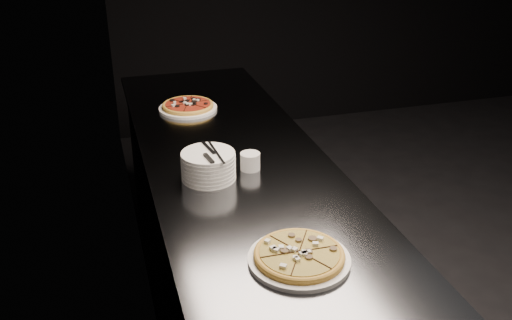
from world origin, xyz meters
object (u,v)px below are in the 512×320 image
object	(u,v)px
pizza_mushroom	(299,256)
pizza_tomato	(188,106)
cutlery	(211,154)
counter	(235,246)
ramekin	(250,161)
plate_stack	(208,166)

from	to	relation	value
pizza_mushroom	pizza_tomato	xyz separation A→B (m)	(-0.09, 1.37, -0.00)
cutlery	pizza_tomato	bearing A→B (deg)	77.36
pizza_mushroom	counter	bearing A→B (deg)	89.94
counter	ramekin	bearing A→B (deg)	-79.49
counter	ramekin	xyz separation A→B (m)	(0.03, -0.15, 0.50)
ramekin	plate_stack	bearing A→B (deg)	-170.11
counter	pizza_tomato	bearing A→B (deg)	98.61
pizza_tomato	ramekin	xyz separation A→B (m)	(0.12, -0.73, 0.02)
plate_stack	cutlery	distance (m)	0.06
cutlery	ramekin	world-z (taller)	cutlery
pizza_mushroom	cutlery	bearing A→B (deg)	102.99
counter	cutlery	xyz separation A→B (m)	(-0.14, -0.20, 0.57)
pizza_mushroom	plate_stack	distance (m)	0.62
plate_stack	cutlery	world-z (taller)	cutlery
pizza_tomato	counter	bearing A→B (deg)	-81.39
pizza_mushroom	plate_stack	world-z (taller)	plate_stack
pizza_mushroom	cutlery	distance (m)	0.61
counter	ramekin	size ratio (longest dim) A/B	31.15
pizza_tomato	plate_stack	distance (m)	0.77
plate_stack	ramekin	xyz separation A→B (m)	(0.17, 0.03, -0.02)
plate_stack	counter	bearing A→B (deg)	51.76
ramekin	cutlery	bearing A→B (deg)	-164.47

